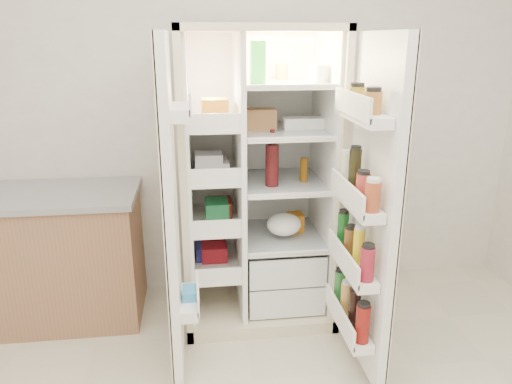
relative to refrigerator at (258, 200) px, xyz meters
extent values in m
cube|color=silver|center=(-0.13, 0.35, 0.61)|extent=(4.00, 0.02, 2.70)
cube|color=beige|center=(-0.02, 0.28, 0.16)|extent=(0.92, 0.04, 1.80)
cube|color=beige|center=(-0.46, -0.05, 0.16)|extent=(0.04, 0.70, 1.80)
cube|color=beige|center=(0.42, -0.05, 0.16)|extent=(0.04, 0.70, 1.80)
cube|color=beige|center=(-0.02, -0.05, 1.04)|extent=(0.92, 0.70, 0.04)
cube|color=beige|center=(-0.02, -0.05, -0.70)|extent=(0.92, 0.70, 0.08)
cube|color=white|center=(-0.02, 0.25, 0.18)|extent=(0.84, 0.02, 1.68)
cube|color=white|center=(-0.43, -0.05, 0.18)|extent=(0.02, 0.62, 1.68)
cube|color=white|center=(0.39, -0.05, 0.18)|extent=(0.02, 0.62, 1.68)
cube|color=white|center=(-0.13, -0.05, 0.18)|extent=(0.03, 0.62, 1.68)
cube|color=silver|center=(0.14, -0.07, -0.56)|extent=(0.47, 0.52, 0.19)
cube|color=silver|center=(0.14, -0.07, -0.36)|extent=(0.47, 0.52, 0.19)
cube|color=#FFD18C|center=(0.14, 0.00, 0.98)|extent=(0.30, 0.30, 0.02)
cube|color=white|center=(-0.28, -0.05, -0.39)|extent=(0.28, 0.58, 0.02)
cube|color=white|center=(-0.28, -0.05, -0.09)|extent=(0.28, 0.58, 0.02)
cube|color=white|center=(-0.28, -0.05, 0.21)|extent=(0.28, 0.58, 0.02)
cube|color=white|center=(-0.28, -0.05, 0.51)|extent=(0.28, 0.58, 0.02)
cube|color=silver|center=(0.14, -0.05, -0.22)|extent=(0.49, 0.58, 0.01)
cube|color=silver|center=(0.14, -0.05, 0.14)|extent=(0.49, 0.58, 0.01)
cube|color=silver|center=(0.14, -0.05, 0.46)|extent=(0.49, 0.58, 0.02)
cube|color=silver|center=(0.14, -0.05, 0.74)|extent=(0.49, 0.58, 0.02)
cube|color=red|center=(-0.28, -0.05, -0.33)|extent=(0.16, 0.20, 0.10)
cube|color=#248548|center=(-0.28, -0.05, -0.02)|extent=(0.14, 0.18, 0.12)
cube|color=silver|center=(-0.28, -0.05, 0.25)|extent=(0.20, 0.22, 0.07)
cube|color=orange|center=(-0.28, -0.05, 0.59)|extent=(0.15, 0.16, 0.14)
cube|color=#3636A3|center=(-0.28, -0.05, -0.34)|extent=(0.18, 0.20, 0.09)
cube|color=red|center=(-0.28, -0.05, -0.03)|extent=(0.14, 0.18, 0.10)
cube|color=silver|center=(-0.28, -0.05, 0.28)|extent=(0.16, 0.16, 0.12)
sphere|color=orange|center=(0.01, -0.15, -0.62)|extent=(0.07, 0.07, 0.07)
sphere|color=orange|center=(0.10, -0.11, -0.62)|extent=(0.07, 0.07, 0.07)
sphere|color=orange|center=(0.20, -0.15, -0.62)|extent=(0.07, 0.07, 0.07)
sphere|color=orange|center=(0.06, -0.01, -0.62)|extent=(0.07, 0.07, 0.07)
sphere|color=orange|center=(0.16, -0.03, -0.62)|extent=(0.07, 0.07, 0.07)
sphere|color=orange|center=(0.26, -0.07, -0.62)|extent=(0.07, 0.07, 0.07)
ellipsoid|color=#3F7828|center=(0.14, -0.05, -0.34)|extent=(0.26, 0.24, 0.11)
cylinder|color=#4B1013|center=(0.06, -0.15, 0.27)|extent=(0.08, 0.08, 0.25)
cylinder|color=brown|center=(0.27, -0.09, 0.21)|extent=(0.05, 0.05, 0.14)
cube|color=green|center=(-0.03, -0.16, 0.86)|extent=(0.08, 0.08, 0.23)
cylinder|color=white|center=(0.32, -0.14, 0.79)|extent=(0.10, 0.10, 0.09)
cylinder|color=#986423|center=(0.15, 0.07, 0.79)|extent=(0.07, 0.07, 0.09)
cube|color=white|center=(0.27, -0.04, 0.50)|extent=(0.26, 0.11, 0.06)
cube|color=#A36D41|center=(0.00, -0.04, 0.52)|extent=(0.20, 0.11, 0.12)
ellipsoid|color=white|center=(0.14, -0.13, -0.15)|extent=(0.21, 0.19, 0.14)
cube|color=orange|center=(0.24, 0.01, -0.16)|extent=(0.09, 0.11, 0.11)
cube|color=white|center=(-0.52, -0.60, 0.16)|extent=(0.05, 0.40, 1.72)
cube|color=beige|center=(-0.54, -0.60, 0.16)|extent=(0.01, 0.40, 1.72)
cube|color=white|center=(-0.45, -0.60, -0.34)|extent=(0.09, 0.32, 0.06)
cube|color=white|center=(-0.45, -0.60, 0.66)|extent=(0.09, 0.32, 0.06)
cube|color=#338CCC|center=(-0.45, -0.60, -0.31)|extent=(0.07, 0.12, 0.10)
cube|color=white|center=(0.48, -0.69, 0.16)|extent=(0.05, 0.58, 1.72)
cube|color=beige|center=(0.51, -0.69, 0.16)|extent=(0.01, 0.58, 1.72)
cube|color=white|center=(0.40, -0.69, -0.48)|extent=(0.11, 0.50, 0.05)
cube|color=white|center=(0.40, -0.69, -0.14)|extent=(0.11, 0.50, 0.05)
cube|color=white|center=(0.40, -0.69, 0.21)|extent=(0.11, 0.50, 0.05)
cube|color=white|center=(0.40, -0.69, 0.64)|extent=(0.11, 0.50, 0.05)
cylinder|color=maroon|center=(0.40, -0.89, -0.36)|extent=(0.07, 0.07, 0.20)
cylinder|color=black|center=(0.40, -0.76, -0.35)|extent=(0.06, 0.06, 0.22)
cylinder|color=gold|center=(0.40, -0.63, -0.37)|extent=(0.06, 0.06, 0.18)
cylinder|color=#287830|center=(0.40, -0.50, -0.36)|extent=(0.06, 0.06, 0.19)
cylinder|color=maroon|center=(0.40, -0.89, -0.03)|extent=(0.07, 0.07, 0.17)
cylinder|color=yellow|center=(0.40, -0.76, -0.01)|extent=(0.06, 0.06, 0.21)
cylinder|color=brown|center=(0.40, -0.63, -0.04)|extent=(0.07, 0.07, 0.16)
cylinder|color=#14581C|center=(0.40, -0.50, -0.02)|extent=(0.06, 0.06, 0.20)
cylinder|color=#9B4121|center=(0.40, -0.89, 0.30)|extent=(0.07, 0.07, 0.14)
cylinder|color=#AC342C|center=(0.40, -0.76, 0.30)|extent=(0.07, 0.07, 0.14)
cylinder|color=black|center=(0.40, -0.63, 0.35)|extent=(0.06, 0.06, 0.23)
cylinder|color=beige|center=(0.40, -0.50, 0.32)|extent=(0.06, 0.06, 0.18)
cylinder|color=#925B24|center=(0.40, -0.81, 0.71)|extent=(0.08, 0.08, 0.10)
cylinder|color=olive|center=(0.40, -0.59, 0.71)|extent=(0.08, 0.08, 0.10)
cube|color=#8B6345|center=(-1.33, 0.03, -0.34)|extent=(1.12, 0.58, 0.80)
cube|color=gray|center=(-1.33, 0.03, 0.08)|extent=(1.16, 0.62, 0.04)
camera|label=1|loc=(-0.39, -2.88, 0.98)|focal=34.00mm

